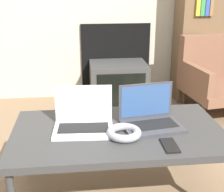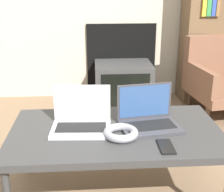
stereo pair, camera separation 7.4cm
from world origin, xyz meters
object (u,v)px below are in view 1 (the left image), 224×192
Objects in this scene: phone at (170,145)px; headphones at (124,133)px; armchair at (220,74)px; laptop_left at (83,120)px; laptop_right at (150,117)px; tv at (118,83)px.

headphones is at bearing 148.22° from phone.
headphones is 0.24× the size of armchair.
laptop_left is 1.80× the size of headphones.
armchair is (1.26, 1.10, -0.11)m from laptop_left.
laptop_left is at bearing 171.32° from laptop_right.
armchair is (1.06, 1.22, -0.08)m from headphones.
tv is at bearing 78.35° from laptop_left.
laptop_right is at bearing -137.52° from armchair.
armchair is at bearing 57.31° from phone.
headphones reaches higher than tv.
armchair reaches higher than laptop_left.
laptop_left is at bearing 148.38° from headphones.
phone is at bearing -28.47° from laptop_left.
phone is 1.60m from armchair.
laptop_right reaches higher than headphones.
laptop_right is at bearing 3.18° from laptop_left.
laptop_right is (0.35, -0.00, 0.00)m from laptop_left.
armchair is (0.86, 1.35, -0.07)m from phone.
headphones is at bearing -96.39° from tv.
laptop_right is 1.43m from armchair.
phone reaches higher than tv.
laptop_right is 0.20m from headphones.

